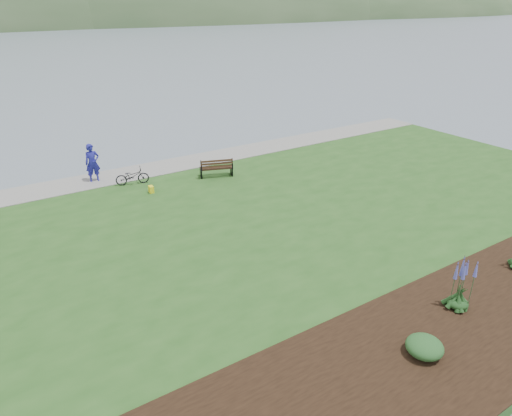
{
  "coord_description": "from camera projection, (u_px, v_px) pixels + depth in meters",
  "views": [
    {
      "loc": [
        -9.87,
        -15.09,
        8.57
      ],
      "look_at": [
        -1.29,
        -1.8,
        1.3
      ],
      "focal_mm": 32.0,
      "sensor_mm": 36.0,
      "label": 1
    }
  ],
  "objects": [
    {
      "name": "lawn",
      "position": [
        286.0,
        227.0,
        18.35
      ],
      "size": [
        34.0,
        20.0,
        0.4
      ],
      "primitive_type": "cube",
      "color": "#24501C",
      "rests_on": "ground"
    },
    {
      "name": "shrub_0",
      "position": [
        425.0,
        347.0,
        11.37
      ],
      "size": [
        0.94,
        0.94,
        0.47
      ],
      "primitive_type": "ellipsoid",
      "color": "#1E4C21",
      "rests_on": "garden_bed"
    },
    {
      "name": "person",
      "position": [
        92.0,
        160.0,
        21.98
      ],
      "size": [
        0.83,
        0.59,
        2.22
      ],
      "primitive_type": "imported",
      "rotation": [
        0.0,
        0.0,
        -0.04
      ],
      "color": "navy",
      "rests_on": "lawn"
    },
    {
      "name": "pannier",
      "position": [
        151.0,
        189.0,
        21.07
      ],
      "size": [
        0.21,
        0.31,
        0.32
      ],
      "primitive_type": "cube",
      "rotation": [
        0.0,
        0.0,
        -0.06
      ],
      "color": "yellow",
      "rests_on": "lawn"
    },
    {
      "name": "far_hillside",
      "position": [
        41.0,
        26.0,
        159.62
      ],
      "size": [
        580.0,
        80.0,
        38.0
      ],
      "primitive_type": null,
      "color": "#37542F",
      "rests_on": "ground"
    },
    {
      "name": "echium_4",
      "position": [
        462.0,
        284.0,
        12.88
      ],
      "size": [
        0.62,
        0.62,
        1.89
      ],
      "color": "#143915",
      "rests_on": "garden_bed"
    },
    {
      "name": "park_bench",
      "position": [
        216.0,
        168.0,
        22.8
      ],
      "size": [
        1.73,
        1.15,
        1.0
      ],
      "rotation": [
        0.0,
        0.0,
        -0.35
      ],
      "color": "black",
      "rests_on": "lawn"
    },
    {
      "name": "ground",
      "position": [
        259.0,
        214.0,
        19.96
      ],
      "size": [
        600.0,
        600.0,
        0.0
      ],
      "primitive_type": "plane",
      "color": "slate",
      "rests_on": "ground"
    },
    {
      "name": "bicycle_a",
      "position": [
        132.0,
        176.0,
        21.92
      ],
      "size": [
        0.92,
        1.65,
        0.82
      ],
      "primitive_type": "imported",
      "rotation": [
        0.0,
        0.0,
        1.32
      ],
      "color": "black",
      "rests_on": "lawn"
    },
    {
      "name": "shoreline_path",
      "position": [
        190.0,
        162.0,
        25.06
      ],
      "size": [
        34.0,
        2.2,
        0.03
      ],
      "primitive_type": "cube",
      "color": "gray",
      "rests_on": "lawn"
    }
  ]
}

